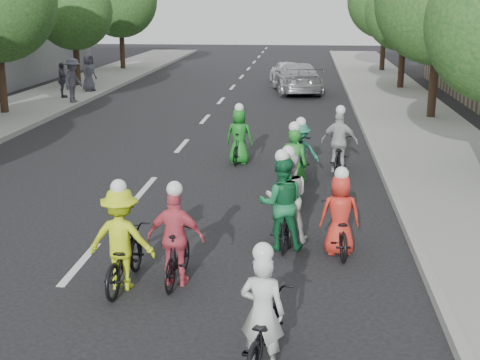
# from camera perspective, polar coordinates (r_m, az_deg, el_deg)

# --- Properties ---
(ground) EXTENTS (120.00, 120.00, 0.00)m
(ground) POSITION_cam_1_polar(r_m,az_deg,el_deg) (12.33, -13.47, -6.97)
(ground) COLOR black
(ground) RESTS_ON ground
(curb_left) EXTENTS (0.18, 80.00, 0.18)m
(curb_left) POSITION_cam_1_polar(r_m,az_deg,el_deg) (23.46, -19.69, 3.28)
(curb_left) COLOR #999993
(curb_left) RESTS_ON ground
(sidewalk_right) EXTENTS (4.00, 80.00, 0.15)m
(sidewalk_right) POSITION_cam_1_polar(r_m,az_deg,el_deg) (21.63, 16.38, 2.57)
(sidewalk_right) COLOR gray
(sidewalk_right) RESTS_ON ground
(curb_right) EXTENTS (0.18, 80.00, 0.18)m
(curb_right) POSITION_cam_1_polar(r_m,az_deg,el_deg) (21.34, 11.23, 2.78)
(curb_right) COLOR #999993
(curb_right) RESTS_ON ground
(tree_l_4) EXTENTS (4.00, 4.00, 5.97)m
(tree_l_4) POSITION_cam_1_polar(r_m,az_deg,el_deg) (36.82, -14.01, 13.79)
(tree_l_4) COLOR black
(tree_l_4) RESTS_ON ground
(tree_l_5) EXTENTS (4.80, 4.80, 6.93)m
(tree_l_5) POSITION_cam_1_polar(r_m,az_deg,el_deg) (45.41, -10.20, 14.86)
(tree_l_5) COLOR black
(tree_l_5) RESTS_ON ground
(tree_r_1) EXTENTS (4.80, 4.80, 6.93)m
(tree_r_1) POSITION_cam_1_polar(r_m,az_deg,el_deg) (26.81, 16.65, 14.46)
(tree_r_1) COLOR black
(tree_r_1) RESTS_ON ground
(tree_r_2) EXTENTS (4.00, 4.00, 5.97)m
(tree_r_2) POSITION_cam_1_polar(r_m,az_deg,el_deg) (35.70, 13.88, 13.77)
(tree_r_2) COLOR black
(tree_r_2) RESTS_ON ground
(tree_r_3) EXTENTS (4.80, 4.80, 6.93)m
(tree_r_3) POSITION_cam_1_polar(r_m,az_deg,el_deg) (44.63, 12.31, 14.76)
(tree_r_3) COLOR black
(tree_r_3) RESTS_ON ground
(cyclist_0) EXTENTS (0.88, 1.84, 1.71)m
(cyclist_0) POSITION_cam_1_polar(r_m,az_deg,el_deg) (8.67, 1.95, -12.33)
(cyclist_0) COLOR black
(cyclist_0) RESTS_ON ground
(cyclist_1) EXTENTS (0.92, 1.58, 1.91)m
(cyclist_1) POSITION_cam_1_polar(r_m,az_deg,el_deg) (12.56, 3.52, -2.60)
(cyclist_1) COLOR black
(cyclist_1) RESTS_ON ground
(cyclist_2) EXTENTS (1.12, 1.83, 1.83)m
(cyclist_2) POSITION_cam_1_polar(r_m,az_deg,el_deg) (11.02, -10.01, -5.71)
(cyclist_2) COLOR black
(cyclist_2) RESTS_ON ground
(cyclist_3) EXTENTS (0.98, 1.56, 1.77)m
(cyclist_3) POSITION_cam_1_polar(r_m,az_deg,el_deg) (11.03, -5.43, -5.66)
(cyclist_3) COLOR black
(cyclist_3) RESTS_ON ground
(cyclist_4) EXTENTS (0.78, 1.71, 1.66)m
(cyclist_4) POSITION_cam_1_polar(r_m,az_deg,el_deg) (12.47, 8.48, -3.65)
(cyclist_4) COLOR black
(cyclist_4) RESTS_ON ground
(cyclist_5) EXTENTS (0.68, 1.63, 1.90)m
(cyclist_5) POSITION_cam_1_polar(r_m,az_deg,el_deg) (15.44, 4.58, 0.48)
(cyclist_5) COLOR black
(cyclist_5) RESTS_ON ground
(cyclist_6) EXTENTS (0.90, 1.59, 1.90)m
(cyclist_6) POSITION_cam_1_polar(r_m,az_deg,el_deg) (12.96, 4.05, -2.22)
(cyclist_6) COLOR black
(cyclist_6) RESTS_ON ground
(cyclist_7) EXTENTS (0.98, 1.84, 1.66)m
(cyclist_7) POSITION_cam_1_polar(r_m,az_deg,el_deg) (17.41, 5.15, 2.13)
(cyclist_7) COLOR black
(cyclist_7) RESTS_ON ground
(cyclist_8) EXTENTS (1.04, 1.78, 1.83)m
(cyclist_8) POSITION_cam_1_polar(r_m,az_deg,el_deg) (18.38, 8.45, 2.64)
(cyclist_8) COLOR black
(cyclist_8) RESTS_ON ground
(cyclist_9) EXTENTS (0.84, 1.56, 1.74)m
(cyclist_9) POSITION_cam_1_polar(r_m,az_deg,el_deg) (19.13, -0.06, 3.35)
(cyclist_9) COLOR black
(cyclist_9) RESTS_ON ground
(follow_car_lead) EXTENTS (2.90, 5.47, 1.51)m
(follow_car_lead) POSITION_cam_1_polar(r_m,az_deg,el_deg) (34.07, 4.85, 8.68)
(follow_car_lead) COLOR #ABABAF
(follow_car_lead) RESTS_ON ground
(follow_car_trail) EXTENTS (2.20, 4.03, 1.30)m
(follow_car_trail) POSITION_cam_1_polar(r_m,az_deg,el_deg) (37.91, 3.99, 9.19)
(follow_car_trail) COLOR white
(follow_car_trail) RESTS_ON ground
(spectator_0) EXTENTS (0.94, 1.36, 1.93)m
(spectator_0) POSITION_cam_1_polar(r_m,az_deg,el_deg) (30.65, -14.05, 8.25)
(spectator_0) COLOR #4D4B58
(spectator_0) RESTS_ON sidewalk_left
(spectator_1) EXTENTS (0.73, 1.02, 1.61)m
(spectator_1) POSITION_cam_1_polar(r_m,az_deg,el_deg) (32.26, -14.93, 8.24)
(spectator_1) COLOR #45434E
(spectator_1) RESTS_ON sidewalk_left
(spectator_2) EXTENTS (0.85, 1.04, 1.83)m
(spectator_2) POSITION_cam_1_polar(r_m,az_deg,el_deg) (34.25, -12.79, 8.92)
(spectator_2) COLOR #444550
(spectator_2) RESTS_ON sidewalk_left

